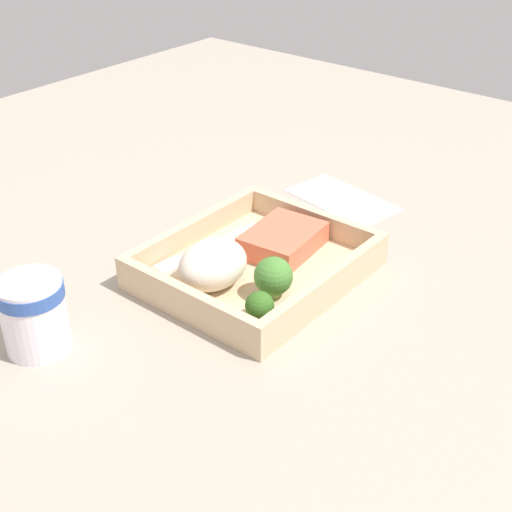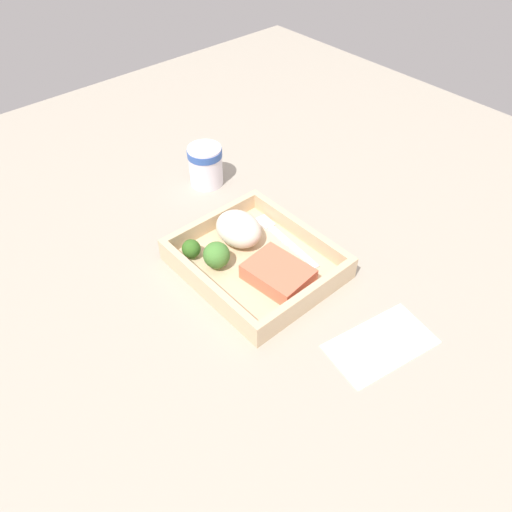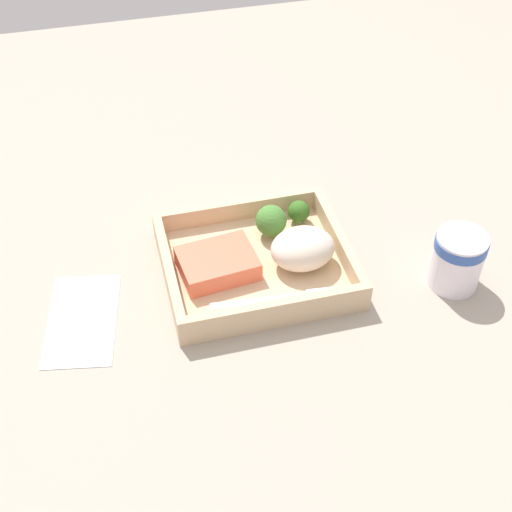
{
  "view_description": "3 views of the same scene",
  "coord_description": "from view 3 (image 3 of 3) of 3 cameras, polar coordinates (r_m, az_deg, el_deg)",
  "views": [
    {
      "loc": [
        55.29,
        45.07,
        45.6
      ],
      "look_at": [
        0.0,
        0.0,
        2.7
      ],
      "focal_mm": 50.0,
      "sensor_mm": 36.0,
      "label": 1
    },
    {
      "loc": [
        -43.56,
        38.42,
        58.13
      ],
      "look_at": [
        0.0,
        0.0,
        2.7
      ],
      "focal_mm": 35.0,
      "sensor_mm": 36.0,
      "label": 2
    },
    {
      "loc": [
        -16.95,
        -66.15,
        67.32
      ],
      "look_at": [
        0.0,
        0.0,
        2.7
      ],
      "focal_mm": 50.0,
      "sensor_mm": 36.0,
      "label": 3
    }
  ],
  "objects": [
    {
      "name": "ground_plane",
      "position": [
        0.97,
        0.0,
        -1.59
      ],
      "size": [
        160.0,
        160.0,
        2.0
      ],
      "primitive_type": "cube",
      "color": "#A19687"
    },
    {
      "name": "takeout_tray",
      "position": [
        0.95,
        0.0,
        -0.92
      ],
      "size": [
        24.45,
        21.15,
        1.2
      ],
      "primitive_type": "cube",
      "color": "#CFB189",
      "rests_on": "ground_plane"
    },
    {
      "name": "tray_rim",
      "position": [
        0.94,
        0.0,
        -0.02
      ],
      "size": [
        24.45,
        21.15,
        2.93
      ],
      "color": "#CFB189",
      "rests_on": "takeout_tray"
    },
    {
      "name": "salmon_fillet",
      "position": [
        0.94,
        -3.15,
        -0.43
      ],
      "size": [
        10.56,
        8.49,
        2.74
      ],
      "primitive_type": "cube",
      "rotation": [
        0.0,
        0.0,
        0.11
      ],
      "color": "#E5694B",
      "rests_on": "takeout_tray"
    },
    {
      "name": "mashed_potatoes",
      "position": [
        0.94,
        3.75,
        0.59
      ],
      "size": [
        8.55,
        6.89,
        5.35
      ],
      "primitive_type": "ellipsoid",
      "color": "beige",
      "rests_on": "takeout_tray"
    },
    {
      "name": "broccoli_floret_1",
      "position": [
        1.01,
        3.43,
        3.56
      ],
      "size": [
        3.1,
        3.1,
        3.41
      ],
      "color": "#7AA453",
      "rests_on": "takeout_tray"
    },
    {
      "name": "broccoli_floret_2",
      "position": [
        0.98,
        1.21,
        2.82
      ],
      "size": [
        4.32,
        4.32,
        4.73
      ],
      "color": "#89A259",
      "rests_on": "takeout_tray"
    },
    {
      "name": "fork",
      "position": [
        0.9,
        2.02,
        -3.52
      ],
      "size": [
        15.89,
        3.26,
        0.44
      ],
      "color": "white",
      "rests_on": "takeout_tray"
    },
    {
      "name": "paper_cup",
      "position": [
        0.95,
        15.85,
        -0.15
      ],
      "size": [
        6.71,
        6.71,
        8.0
      ],
      "color": "white",
      "rests_on": "ground_plane"
    },
    {
      "name": "receipt_slip",
      "position": [
        0.92,
        -13.71,
        -4.94
      ],
      "size": [
        11.11,
        16.6,
        0.24
      ],
      "primitive_type": "cube",
      "rotation": [
        0.0,
        0.0,
        -0.18
      ],
      "color": "white",
      "rests_on": "ground_plane"
    }
  ]
}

